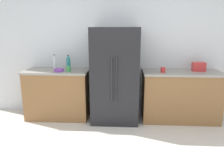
% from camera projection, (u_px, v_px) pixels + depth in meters
% --- Properties ---
extents(kitchen_back_panel, '(5.30, 0.10, 3.07)m').
position_uv_depth(kitchen_back_panel, '(117.00, 36.00, 4.28)').
color(kitchen_back_panel, silver).
rests_on(kitchen_back_panel, ground_plane).
extents(counter_left, '(1.19, 0.63, 0.93)m').
position_uv_depth(counter_left, '(58.00, 94.00, 4.25)').
color(counter_left, olive).
rests_on(counter_left, ground_plane).
extents(counter_right, '(1.40, 0.63, 0.93)m').
position_uv_depth(counter_right, '(180.00, 96.00, 4.12)').
color(counter_right, olive).
rests_on(counter_right, ground_plane).
extents(refrigerator, '(0.84, 0.74, 1.70)m').
position_uv_depth(refrigerator, '(115.00, 75.00, 4.03)').
color(refrigerator, black).
rests_on(refrigerator, ground_plane).
extents(toaster, '(0.22, 0.15, 0.16)m').
position_uv_depth(toaster, '(199.00, 67.00, 4.03)').
color(toaster, red).
rests_on(toaster, counter_right).
extents(bottle_a, '(0.07, 0.07, 0.27)m').
position_uv_depth(bottle_a, '(68.00, 63.00, 4.19)').
color(bottle_a, teal).
rests_on(bottle_a, counter_left).
extents(bottle_b, '(0.06, 0.06, 0.28)m').
position_uv_depth(bottle_b, '(55.00, 63.00, 4.22)').
color(bottle_b, white).
rests_on(bottle_b, counter_left).
extents(cup_a, '(0.08, 0.08, 0.10)m').
position_uv_depth(cup_a, '(69.00, 69.00, 3.98)').
color(cup_a, green).
rests_on(cup_a, counter_left).
extents(cup_b, '(0.08, 0.08, 0.09)m').
position_uv_depth(cup_b, '(163.00, 70.00, 3.91)').
color(cup_b, red).
rests_on(cup_b, counter_right).
extents(bowl_a, '(0.18, 0.18, 0.05)m').
position_uv_depth(bowl_a, '(59.00, 70.00, 4.00)').
color(bowl_a, purple).
rests_on(bowl_a, counter_left).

